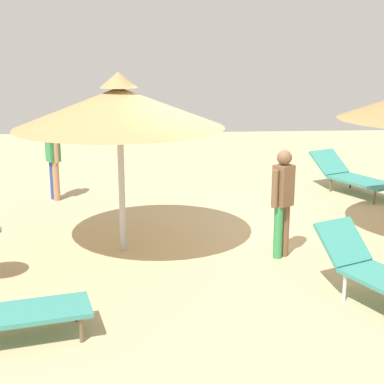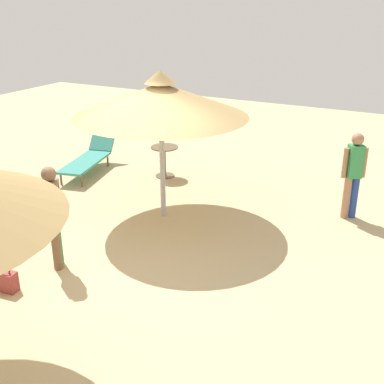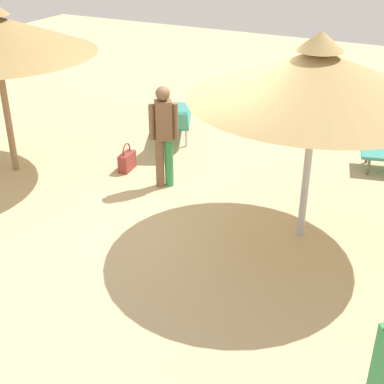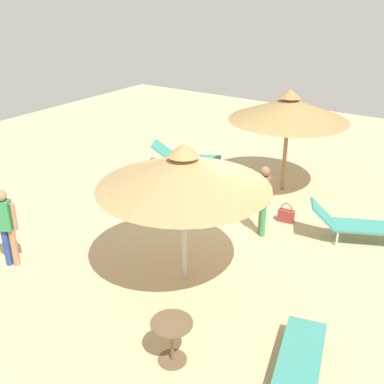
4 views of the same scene
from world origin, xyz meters
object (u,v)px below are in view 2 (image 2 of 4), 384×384
object	(u,v)px
person_standing_near_left	(354,172)
person_standing_back	(53,213)
lounge_chair_far_left	(91,155)
side_table_round	(165,156)
parasol_umbrella_edge	(161,100)
handbag	(4,280)

from	to	relation	value
person_standing_near_left	person_standing_back	size ratio (longest dim) A/B	1.00
lounge_chair_far_left	side_table_round	world-z (taller)	lounge_chair_far_left
lounge_chair_far_left	person_standing_near_left	size ratio (longest dim) A/B	1.39
parasol_umbrella_edge	person_standing_back	size ratio (longest dim) A/B	1.91
side_table_round	person_standing_back	bearing A→B (deg)	-81.90
handbag	side_table_round	size ratio (longest dim) A/B	0.68
person_standing_back	handbag	distance (m)	1.12
lounge_chair_far_left	person_standing_near_left	bearing A→B (deg)	1.50
parasol_umbrella_edge	person_standing_back	bearing A→B (deg)	-101.10
person_standing_near_left	side_table_round	distance (m)	4.09
handbag	side_table_round	distance (m)	4.94
parasol_umbrella_edge	side_table_round	bearing A→B (deg)	119.84
parasol_umbrella_edge	person_standing_near_left	xyz separation A→B (m)	(3.03, 1.49, -1.25)
lounge_chair_far_left	person_standing_back	distance (m)	4.31
person_standing_near_left	person_standing_back	distance (m)	5.13
side_table_round	lounge_chair_far_left	bearing A→B (deg)	-164.76
handbag	person_standing_back	bearing A→B (deg)	75.56
parasol_umbrella_edge	handbag	distance (m)	3.75
parasol_umbrella_edge	lounge_chair_far_left	distance (m)	3.50
person_standing_near_left	handbag	distance (m)	5.94
lounge_chair_far_left	handbag	world-z (taller)	lounge_chair_far_left
lounge_chair_far_left	side_table_round	bearing A→B (deg)	15.24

